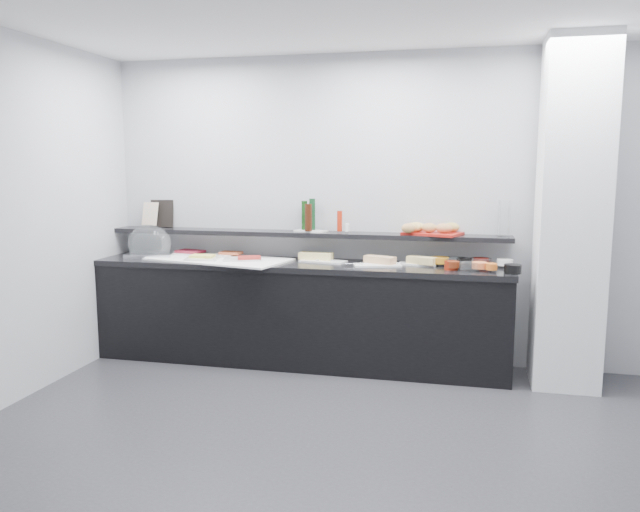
% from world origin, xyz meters
% --- Properties ---
extents(ground, '(5.00, 5.00, 0.00)m').
position_xyz_m(ground, '(0.00, 0.00, 0.00)').
color(ground, '#2D2D30').
rests_on(ground, ground).
extents(back_wall, '(5.00, 0.02, 2.70)m').
position_xyz_m(back_wall, '(0.00, 2.00, 1.35)').
color(back_wall, '#A8ABAF').
rests_on(back_wall, ground).
extents(column, '(0.50, 0.50, 2.70)m').
position_xyz_m(column, '(1.50, 1.65, 1.35)').
color(column, white).
rests_on(column, ground).
extents(buffet_cabinet, '(3.60, 0.60, 0.85)m').
position_xyz_m(buffet_cabinet, '(-0.70, 1.70, 0.42)').
color(buffet_cabinet, black).
rests_on(buffet_cabinet, ground).
extents(counter_top, '(3.62, 0.62, 0.05)m').
position_xyz_m(counter_top, '(-0.70, 1.70, 0.88)').
color(counter_top, black).
rests_on(counter_top, buffet_cabinet).
extents(wall_shelf, '(3.60, 0.25, 0.04)m').
position_xyz_m(wall_shelf, '(-0.70, 1.88, 1.13)').
color(wall_shelf, black).
rests_on(wall_shelf, back_wall).
extents(cloche_base, '(0.48, 0.37, 0.04)m').
position_xyz_m(cloche_base, '(-2.11, 1.70, 0.92)').
color(cloche_base, silver).
rests_on(cloche_base, counter_top).
extents(cloche_dome, '(0.45, 0.32, 0.34)m').
position_xyz_m(cloche_dome, '(-2.12, 1.71, 1.03)').
color(cloche_dome, white).
rests_on(cloche_dome, cloche_base).
extents(linen_runner, '(1.34, 0.85, 0.01)m').
position_xyz_m(linen_runner, '(-1.43, 1.67, 0.91)').
color(linen_runner, white).
rests_on(linen_runner, counter_top).
extents(platter_meat_a, '(0.32, 0.22, 0.01)m').
position_xyz_m(platter_meat_a, '(-1.79, 1.83, 0.92)').
color(platter_meat_a, white).
rests_on(platter_meat_a, linen_runner).
extents(food_meat_a, '(0.28, 0.21, 0.02)m').
position_xyz_m(food_meat_a, '(-1.79, 1.86, 0.94)').
color(food_meat_a, maroon).
rests_on(food_meat_a, platter_meat_a).
extents(platter_salmon, '(0.33, 0.24, 0.01)m').
position_xyz_m(platter_salmon, '(-1.52, 1.82, 0.92)').
color(platter_salmon, white).
rests_on(platter_salmon, linen_runner).
extents(food_salmon, '(0.20, 0.14, 0.02)m').
position_xyz_m(food_salmon, '(-1.38, 1.85, 0.94)').
color(food_salmon, '#CF512A').
rests_on(food_salmon, platter_salmon).
extents(platter_cheese, '(0.31, 0.24, 0.01)m').
position_xyz_m(platter_cheese, '(-1.54, 1.56, 0.92)').
color(platter_cheese, silver).
rests_on(platter_cheese, linen_runner).
extents(food_cheese, '(0.21, 0.14, 0.02)m').
position_xyz_m(food_cheese, '(-1.55, 1.60, 0.94)').
color(food_cheese, '#F6EF5F').
rests_on(food_cheese, platter_cheese).
extents(platter_meat_b, '(0.37, 0.29, 0.01)m').
position_xyz_m(platter_meat_b, '(-1.19, 1.63, 0.92)').
color(platter_meat_b, silver).
rests_on(platter_meat_b, linen_runner).
extents(food_meat_b, '(0.23, 0.19, 0.02)m').
position_xyz_m(food_meat_b, '(-1.12, 1.61, 0.94)').
color(food_meat_b, maroon).
rests_on(food_meat_b, platter_meat_b).
extents(sandwich_plate_left, '(0.42, 0.25, 0.01)m').
position_xyz_m(sandwich_plate_left, '(-0.49, 1.76, 0.91)').
color(sandwich_plate_left, white).
rests_on(sandwich_plate_left, counter_top).
extents(sandwich_food_left, '(0.30, 0.14, 0.06)m').
position_xyz_m(sandwich_food_left, '(-0.57, 1.81, 0.94)').
color(sandwich_food_left, '#E7CE79').
rests_on(sandwich_food_left, sandwich_plate_left).
extents(tongs_left, '(0.16, 0.03, 0.01)m').
position_xyz_m(tongs_left, '(-0.48, 1.75, 0.92)').
color(tongs_left, '#A8AAAF').
rests_on(tongs_left, sandwich_plate_left).
extents(sandwich_plate_mid, '(0.42, 0.28, 0.01)m').
position_xyz_m(sandwich_plate_mid, '(-0.01, 1.66, 0.91)').
color(sandwich_plate_mid, white).
rests_on(sandwich_plate_mid, counter_top).
extents(sandwich_food_mid, '(0.29, 0.19, 0.06)m').
position_xyz_m(sandwich_food_mid, '(0.01, 1.72, 0.94)').
color(sandwich_food_mid, tan).
rests_on(sandwich_food_mid, sandwich_plate_mid).
extents(tongs_mid, '(0.15, 0.06, 0.01)m').
position_xyz_m(tongs_mid, '(-0.19, 1.61, 0.92)').
color(tongs_mid, '#ACAFB3').
rests_on(tongs_mid, sandwich_plate_mid).
extents(sandwich_plate_right, '(0.34, 0.18, 0.01)m').
position_xyz_m(sandwich_plate_right, '(0.32, 1.80, 0.91)').
color(sandwich_plate_right, white).
rests_on(sandwich_plate_right, counter_top).
extents(sandwich_food_right, '(0.26, 0.17, 0.06)m').
position_xyz_m(sandwich_food_right, '(0.36, 1.77, 0.94)').
color(sandwich_food_right, '#DABE72').
rests_on(sandwich_food_right, sandwich_plate_right).
extents(tongs_right, '(0.16, 0.01, 0.01)m').
position_xyz_m(tongs_right, '(0.09, 1.75, 0.92)').
color(tongs_right, '#B9BBC0').
rests_on(tongs_right, sandwich_plate_right).
extents(bowl_glass_fruit, '(0.22, 0.22, 0.07)m').
position_xyz_m(bowl_glass_fruit, '(0.62, 1.82, 0.94)').
color(bowl_glass_fruit, white).
rests_on(bowl_glass_fruit, counter_top).
extents(fill_glass_fruit, '(0.19, 0.19, 0.05)m').
position_xyz_m(fill_glass_fruit, '(0.50, 1.80, 0.95)').
color(fill_glass_fruit, orange).
rests_on(fill_glass_fruit, bowl_glass_fruit).
extents(bowl_black_jam, '(0.17, 0.17, 0.07)m').
position_xyz_m(bowl_black_jam, '(0.70, 1.79, 0.94)').
color(bowl_black_jam, black).
rests_on(bowl_black_jam, counter_top).
extents(fill_black_jam, '(0.16, 0.16, 0.05)m').
position_xyz_m(fill_black_jam, '(0.84, 1.84, 0.95)').
color(fill_black_jam, '#62140E').
rests_on(fill_black_jam, bowl_black_jam).
extents(bowl_glass_cream, '(0.20, 0.20, 0.07)m').
position_xyz_m(bowl_glass_cream, '(0.84, 1.82, 0.94)').
color(bowl_glass_cream, white).
rests_on(bowl_glass_cream, counter_top).
extents(fill_glass_cream, '(0.14, 0.14, 0.05)m').
position_xyz_m(fill_glass_cream, '(1.03, 1.81, 0.95)').
color(fill_glass_cream, white).
rests_on(fill_glass_cream, bowl_glass_cream).
extents(bowl_red_jam, '(0.11, 0.11, 0.07)m').
position_xyz_m(bowl_red_jam, '(0.60, 1.61, 0.94)').
color(bowl_red_jam, maroon).
rests_on(bowl_red_jam, counter_top).
extents(fill_red_jam, '(0.12, 0.12, 0.05)m').
position_xyz_m(fill_red_jam, '(0.62, 1.59, 0.95)').
color(fill_red_jam, '#5E210D').
rests_on(fill_red_jam, bowl_red_jam).
extents(bowl_glass_salmon, '(0.16, 0.16, 0.07)m').
position_xyz_m(bowl_glass_salmon, '(0.75, 1.58, 0.94)').
color(bowl_glass_salmon, white).
rests_on(bowl_glass_salmon, counter_top).
extents(fill_glass_salmon, '(0.12, 0.12, 0.05)m').
position_xyz_m(fill_glass_salmon, '(0.83, 1.59, 0.95)').
color(fill_glass_salmon, orange).
rests_on(fill_glass_salmon, bowl_glass_salmon).
extents(bowl_black_fruit, '(0.18, 0.18, 0.07)m').
position_xyz_m(bowl_black_fruit, '(1.08, 1.55, 0.94)').
color(bowl_black_fruit, black).
rests_on(bowl_black_fruit, counter_top).
extents(fill_black_fruit, '(0.10, 0.10, 0.05)m').
position_xyz_m(fill_black_fruit, '(0.91, 1.55, 0.95)').
color(fill_black_fruit, '#D2611C').
rests_on(fill_black_fruit, bowl_black_fruit).
extents(framed_print, '(0.23, 0.11, 0.26)m').
position_xyz_m(framed_print, '(-2.12, 1.96, 1.28)').
color(framed_print, black).
rests_on(framed_print, wall_shelf).
extents(print_art, '(0.18, 0.09, 0.22)m').
position_xyz_m(print_art, '(-2.22, 1.92, 1.28)').
color(print_art, beige).
rests_on(print_art, framed_print).
extents(condiment_tray, '(0.31, 0.25, 0.01)m').
position_xyz_m(condiment_tray, '(-0.64, 1.90, 1.16)').
color(condiment_tray, white).
rests_on(condiment_tray, wall_shelf).
extents(bottle_green_a, '(0.06, 0.06, 0.26)m').
position_xyz_m(bottle_green_a, '(-0.71, 1.93, 1.29)').
color(bottle_green_a, '#0F340E').
rests_on(bottle_green_a, condiment_tray).
extents(bottle_brown, '(0.08, 0.08, 0.24)m').
position_xyz_m(bottle_brown, '(-0.64, 1.83, 1.28)').
color(bottle_brown, black).
rests_on(bottle_brown, condiment_tray).
extents(bottle_green_b, '(0.06, 0.06, 0.28)m').
position_xyz_m(bottle_green_b, '(-0.63, 1.94, 1.30)').
color(bottle_green_b, '#0E3317').
rests_on(bottle_green_b, condiment_tray).
extents(bottle_hot, '(0.05, 0.05, 0.18)m').
position_xyz_m(bottle_hot, '(-0.37, 1.87, 1.25)').
color(bottle_hot, '#B5230C').
rests_on(bottle_hot, condiment_tray).
extents(shaker_salt, '(0.04, 0.04, 0.07)m').
position_xyz_m(shaker_salt, '(-0.31, 1.89, 1.20)').
color(shaker_salt, white).
rests_on(shaker_salt, condiment_tray).
extents(shaker_pepper, '(0.03, 0.03, 0.07)m').
position_xyz_m(shaker_pepper, '(-0.31, 1.86, 1.20)').
color(shaker_pepper, white).
rests_on(shaker_pepper, condiment_tray).
extents(bread_tray, '(0.54, 0.45, 0.02)m').
position_xyz_m(bread_tray, '(0.43, 1.91, 1.16)').
color(bread_tray, '#A11911').
rests_on(bread_tray, wall_shelf).
extents(bread_roll_n, '(0.17, 0.13, 0.08)m').
position_xyz_m(bread_roll_n, '(0.30, 1.92, 1.21)').
color(bread_roll_n, gold).
rests_on(bread_roll_n, bread_tray).
extents(bread_roll_ne, '(0.15, 0.12, 0.08)m').
position_xyz_m(bread_roll_ne, '(0.59, 1.96, 1.21)').
color(bread_roll_ne, '#B29444').
rests_on(bread_roll_ne, bread_tray).
extents(bread_roll_sw, '(0.13, 0.10, 0.08)m').
position_xyz_m(bread_roll_sw, '(0.24, 1.79, 1.21)').
color(bread_roll_sw, '#B28044').
rests_on(bread_roll_sw, bread_tray).
extents(bread_roll_se, '(0.17, 0.13, 0.08)m').
position_xyz_m(bread_roll_se, '(0.53, 1.86, 1.21)').
color(bread_roll_se, '#B27844').
rests_on(bread_roll_se, bread_tray).
extents(bread_roll_midw, '(0.14, 0.11, 0.08)m').
position_xyz_m(bread_roll_midw, '(0.27, 1.87, 1.21)').
color(bread_roll_midw, tan).
rests_on(bread_roll_midw, bread_tray).
extents(bread_roll_mide, '(0.13, 0.08, 0.08)m').
position_xyz_m(bread_roll_mide, '(0.41, 1.86, 1.21)').
color(bread_roll_mide, '#AF8243').
rests_on(bread_roll_mide, bread_tray).
extents(carafe, '(0.11, 0.11, 0.30)m').
position_xyz_m(carafe, '(1.02, 1.90, 1.30)').
color(carafe, silver).
rests_on(carafe, wall_shelf).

